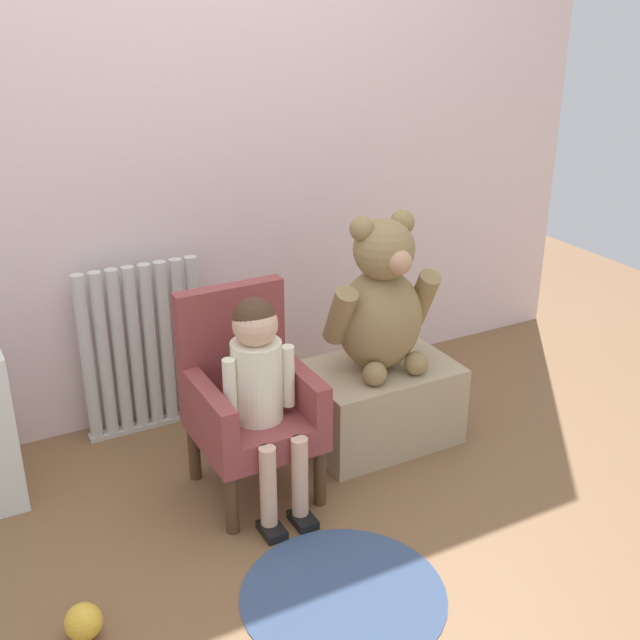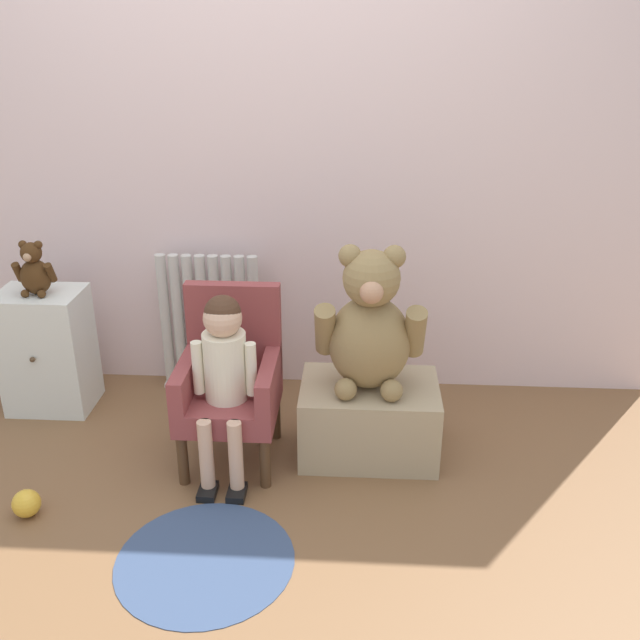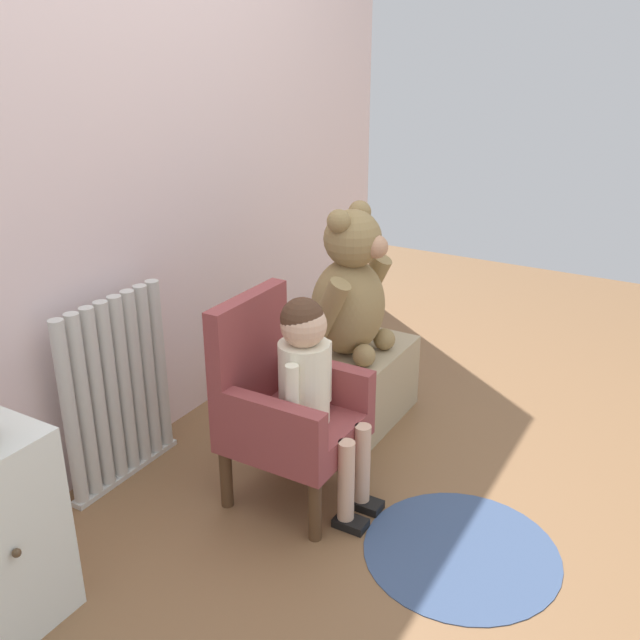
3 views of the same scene
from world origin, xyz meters
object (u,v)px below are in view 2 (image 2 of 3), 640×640
object	(u,v)px
toy_ball	(26,503)
floor_rug	(205,560)
large_teddy_bear	(370,327)
child_armchair	(231,379)
small_dresser	(48,350)
radiator	(210,324)
child_figure	(224,361)
small_teddy_bear	(34,271)
low_bench	(369,419)

from	to	relation	value
toy_ball	floor_rug	bearing A→B (deg)	-15.79
large_teddy_bear	toy_ball	world-z (taller)	large_teddy_bear
child_armchair	small_dresser	bearing A→B (deg)	159.44
radiator	small_dresser	distance (m)	0.76
child_figure	large_teddy_bear	world-z (taller)	large_teddy_bear
small_dresser	child_figure	distance (m)	1.05
small_teddy_bear	toy_ball	world-z (taller)	small_teddy_bear
child_armchair	toy_ball	size ratio (longest dim) A/B	6.86
radiator	small_dresser	bearing A→B (deg)	-163.28
child_figure	low_bench	world-z (taller)	child_figure
child_figure	toy_ball	distance (m)	0.90
child_figure	floor_rug	xyz separation A→B (m)	(0.01, -0.55, -0.49)
floor_rug	toy_ball	distance (m)	0.74
small_dresser	low_bench	distance (m)	1.53
small_teddy_bear	child_armchair	bearing A→B (deg)	-19.83
small_dresser	low_bench	world-z (taller)	small_dresser
large_teddy_bear	toy_ball	distance (m)	1.46
large_teddy_bear	small_teddy_bear	distance (m)	1.51
child_figure	small_teddy_bear	xyz separation A→B (m)	(-0.91, 0.44, 0.19)
child_figure	child_armchair	bearing A→B (deg)	90.00
large_teddy_bear	small_teddy_bear	size ratio (longest dim) A/B	2.45
small_dresser	floor_rug	distance (m)	1.40
child_figure	low_bench	bearing A→B (deg)	15.61
small_dresser	toy_ball	world-z (taller)	small_dresser
low_bench	small_teddy_bear	xyz separation A→B (m)	(-1.48, 0.28, 0.53)
low_bench	child_figure	bearing A→B (deg)	-164.39
radiator	floor_rug	xyz separation A→B (m)	(0.21, -1.22, -0.34)
low_bench	large_teddy_bear	xyz separation A→B (m)	(-0.01, -0.00, 0.42)
small_teddy_bear	radiator	bearing A→B (deg)	18.22
low_bench	floor_rug	xyz separation A→B (m)	(-0.56, -0.71, -0.16)
radiator	child_armchair	bearing A→B (deg)	-70.50
radiator	toy_ball	distance (m)	1.18
low_bench	small_teddy_bear	bearing A→B (deg)	169.15
child_armchair	floor_rug	world-z (taller)	child_armchair
child_armchair	large_teddy_bear	world-z (taller)	large_teddy_bear
small_dresser	floor_rug	size ratio (longest dim) A/B	0.93
large_teddy_bear	small_teddy_bear	world-z (taller)	large_teddy_bear
child_armchair	small_teddy_bear	size ratio (longest dim) A/B	2.93
child_armchair	child_figure	distance (m)	0.18
large_teddy_bear	floor_rug	world-z (taller)	large_teddy_bear
low_bench	large_teddy_bear	distance (m)	0.42
child_armchair	toy_ball	world-z (taller)	child_armchair
child_armchair	large_teddy_bear	size ratio (longest dim) A/B	1.19
radiator	child_armchair	distance (m)	0.60
child_figure	small_teddy_bear	world-z (taller)	small_teddy_bear
small_teddy_bear	floor_rug	world-z (taller)	small_teddy_bear
child_armchair	floor_rug	xyz separation A→B (m)	(0.01, -0.66, -0.35)
small_teddy_bear	large_teddy_bear	bearing A→B (deg)	-11.08
child_armchair	toy_ball	distance (m)	0.89
child_figure	low_bench	size ratio (longest dim) A/B	1.32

